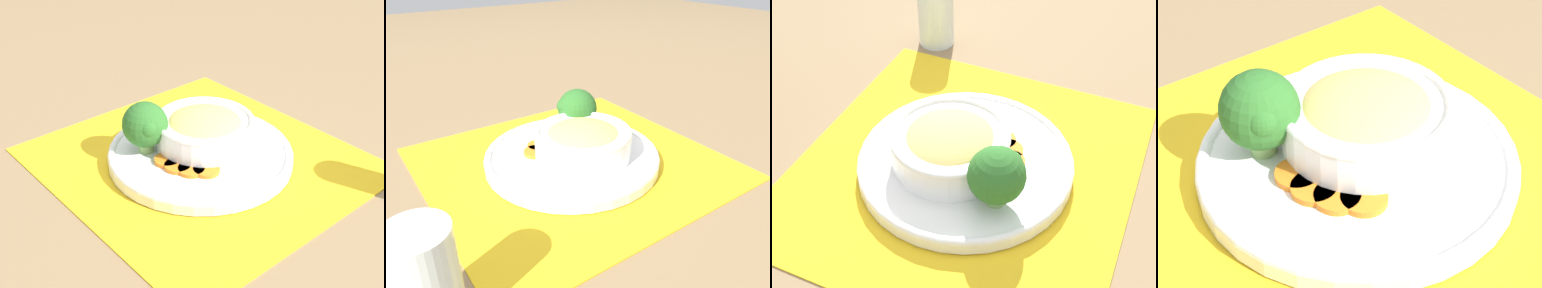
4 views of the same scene
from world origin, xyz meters
TOP-DOWN VIEW (x-y plane):
  - ground_plane at (0.00, 0.00)m, footprint 4.00×4.00m
  - placemat at (0.00, 0.00)m, footprint 0.47×0.44m
  - plate at (0.00, 0.00)m, footprint 0.29×0.29m
  - bowl at (0.01, -0.02)m, footprint 0.16×0.16m
  - broccoli_floret at (0.06, 0.06)m, footprint 0.07×0.07m
  - carrot_slice_near at (0.01, 0.06)m, footprint 0.04×0.04m
  - carrot_slice_middle at (-0.01, 0.06)m, footprint 0.04×0.04m
  - carrot_slice_far at (-0.04, 0.05)m, footprint 0.04×0.04m
  - carrot_slice_extra at (-0.05, 0.03)m, footprint 0.04×0.04m

SIDE VIEW (x-z plane):
  - ground_plane at x=0.00m, z-range 0.00..0.00m
  - placemat at x=0.00m, z-range 0.00..0.00m
  - plate at x=0.00m, z-range 0.00..0.03m
  - carrot_slice_near at x=0.01m, z-range 0.02..0.03m
  - carrot_slice_middle at x=-0.01m, z-range 0.02..0.03m
  - carrot_slice_far at x=-0.04m, z-range 0.02..0.03m
  - carrot_slice_extra at x=-0.05m, z-range 0.02..0.03m
  - bowl at x=0.01m, z-range 0.02..0.08m
  - broccoli_floret at x=0.06m, z-range 0.03..0.11m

